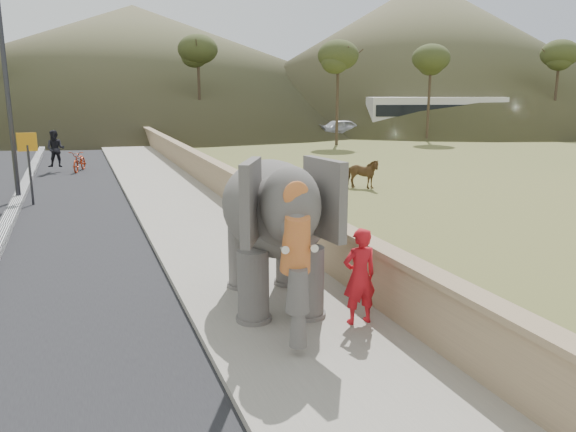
% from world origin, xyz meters
% --- Properties ---
extents(ground, '(160.00, 160.00, 0.00)m').
position_xyz_m(ground, '(0.00, 0.00, 0.00)').
color(ground, olive).
rests_on(ground, ground).
extents(road, '(7.00, 120.00, 0.03)m').
position_xyz_m(road, '(-5.00, 10.00, 0.01)').
color(road, black).
rests_on(road, ground).
extents(median, '(0.35, 120.00, 0.22)m').
position_xyz_m(median, '(-5.00, 10.00, 0.11)').
color(median, black).
rests_on(median, ground).
extents(walkway, '(3.00, 120.00, 0.15)m').
position_xyz_m(walkway, '(0.00, 10.00, 0.07)').
color(walkway, '#9E9687').
rests_on(walkway, ground).
extents(parapet, '(0.30, 120.00, 1.10)m').
position_xyz_m(parapet, '(1.65, 10.00, 0.55)').
color(parapet, tan).
rests_on(parapet, ground).
extents(lamppost, '(1.76, 0.36, 8.00)m').
position_xyz_m(lamppost, '(-4.69, 14.56, 4.87)').
color(lamppost, '#2B2B2F').
rests_on(lamppost, ground).
extents(signboard, '(0.60, 0.08, 2.40)m').
position_xyz_m(signboard, '(-4.50, 13.64, 1.64)').
color(signboard, '#2D2D33').
rests_on(signboard, ground).
extents(cow, '(1.44, 1.35, 1.15)m').
position_xyz_m(cow, '(7.21, 12.68, 0.57)').
color(cow, brown).
rests_on(cow, ground).
extents(distant_car, '(4.29, 1.88, 1.44)m').
position_xyz_m(distant_car, '(17.04, 33.80, 0.72)').
color(distant_car, '#B7B6BD').
rests_on(distant_car, ground).
extents(bus_white, '(11.27, 5.31, 3.10)m').
position_xyz_m(bus_white, '(24.48, 32.49, 1.55)').
color(bus_white, silver).
rests_on(bus_white, ground).
extents(bus_orange, '(11.27, 4.52, 3.10)m').
position_xyz_m(bus_orange, '(32.74, 33.24, 1.55)').
color(bus_orange, '#C26522').
rests_on(bus_orange, ground).
extents(hill_right, '(56.00, 56.00, 16.00)m').
position_xyz_m(hill_right, '(36.00, 52.00, 8.00)').
color(hill_right, brown).
rests_on(hill_right, ground).
extents(hill_far, '(80.00, 80.00, 14.00)m').
position_xyz_m(hill_far, '(5.00, 70.00, 7.00)').
color(hill_far, brown).
rests_on(hill_far, ground).
extents(elephant_and_man, '(2.42, 3.85, 2.61)m').
position_xyz_m(elephant_and_man, '(0.02, 2.39, 1.44)').
color(elephant_and_man, '#68635E').
rests_on(elephant_and_man, ground).
extents(motorcyclist, '(2.01, 1.95, 1.94)m').
position_xyz_m(motorcyclist, '(-3.35, 21.33, 0.75)').
color(motorcyclist, maroon).
rests_on(motorcyclist, ground).
extents(trees, '(47.48, 43.34, 9.08)m').
position_xyz_m(trees, '(1.75, 27.76, 4.06)').
color(trees, '#473828').
rests_on(trees, ground).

